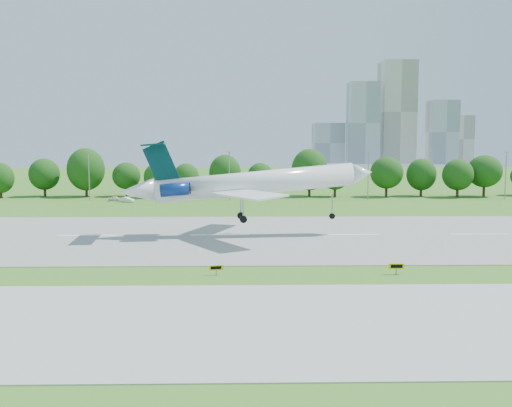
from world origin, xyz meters
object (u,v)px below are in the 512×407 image
object	(u,v)px
taxi_sign_left	(216,268)
service_vehicle_b	(115,199)
service_vehicle_a	(126,200)
airliner	(243,183)

from	to	relation	value
taxi_sign_left	service_vehicle_b	world-z (taller)	service_vehicle_b
service_vehicle_a	service_vehicle_b	distance (m)	4.44
service_vehicle_b	taxi_sign_left	bearing A→B (deg)	-162.08
airliner	service_vehicle_b	distance (m)	64.61
airliner	service_vehicle_b	xyz separation A→B (m)	(-31.83, 55.73, -7.43)
taxi_sign_left	service_vehicle_a	xyz separation A→B (m)	(-25.78, 79.38, -0.16)
airliner	service_vehicle_b	bearing A→B (deg)	114.30
service_vehicle_b	airliner	bearing A→B (deg)	-151.83
airliner	taxi_sign_left	world-z (taller)	airliner
taxi_sign_left	service_vehicle_a	world-z (taller)	service_vehicle_a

